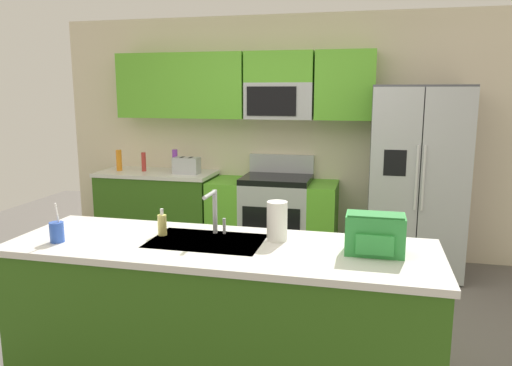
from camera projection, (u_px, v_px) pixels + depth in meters
The scene contains 15 objects.
ground_plane at pixel (234, 336), 3.63m from camera, with size 9.00×9.00×0.00m, color #66605B.
kitchen_wall_unit at pixel (272, 121), 5.39m from camera, with size 5.20×0.43×2.60m.
back_counter at pixel (158, 210), 5.59m from camera, with size 1.31×0.63×0.90m.
range_oven at pixel (273, 218), 5.29m from camera, with size 1.36×0.61×1.10m.
refrigerator at pixel (416, 181), 4.81m from camera, with size 0.90×0.76×1.85m.
island_counter at pixel (221, 315), 2.97m from camera, with size 2.54×0.81×0.90m.
toaster at pixel (187, 165), 5.36m from camera, with size 0.28×0.16×0.18m.
pepper_mill at pixel (144, 162), 5.53m from camera, with size 0.05×0.05×0.21m, color #B2332D.
bottle_orange at pixel (119, 160), 5.56m from camera, with size 0.06×0.06×0.24m, color orange.
bottle_purple at pixel (175, 161), 5.46m from camera, with size 0.06×0.06×0.25m, color purple.
sink_faucet at pixel (214, 208), 3.06m from camera, with size 0.08×0.21×0.28m.
drink_cup_blue at pixel (57, 232), 2.92m from camera, with size 0.08×0.08×0.24m.
soap_dispenser at pixel (162, 225), 3.06m from camera, with size 0.06×0.06×0.17m.
paper_towel_roll at pixel (277, 221), 2.94m from camera, with size 0.12×0.12×0.24m, color white.
backpack at pixel (375, 233), 2.71m from camera, with size 0.32×0.22×0.23m.
Camera 1 is at (0.94, -3.23, 1.79)m, focal length 34.33 mm.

